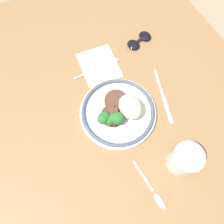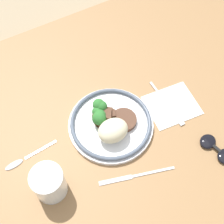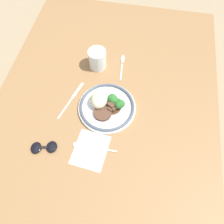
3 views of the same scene
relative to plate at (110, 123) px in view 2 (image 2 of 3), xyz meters
name	(u,v)px [view 2 (image 2 of 3)]	position (x,y,z in m)	size (l,w,h in m)	color
ground_plane	(105,140)	(0.03, 0.01, -0.07)	(8.00, 8.00, 0.00)	#998466
dining_table	(104,137)	(0.03, 0.01, -0.05)	(1.38, 0.99, 0.05)	olive
napkin	(172,105)	(-0.20, 0.03, -0.02)	(0.16, 0.14, 0.00)	white
plate	(110,123)	(0.00, 0.00, 0.00)	(0.25, 0.25, 0.07)	white
juice_glass	(49,184)	(0.22, 0.09, 0.02)	(0.08, 0.08, 0.10)	orange
fork	(169,107)	(-0.19, 0.03, -0.02)	(0.02, 0.18, 0.00)	silver
knife	(134,176)	(0.02, 0.16, -0.02)	(0.20, 0.07, 0.00)	silver
spoon	(21,161)	(0.27, -0.03, -0.02)	(0.16, 0.02, 0.01)	silver
sunglasses	(217,149)	(-0.23, 0.21, -0.01)	(0.07, 0.11, 0.01)	black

